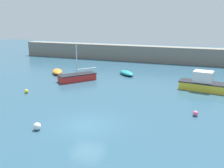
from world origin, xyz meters
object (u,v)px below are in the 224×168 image
object	(u,v)px
mooring_buoy_white	(37,126)
mooring_buoy_yellow	(26,91)
open_tender_yellow	(127,73)
motorboat_with_cabin	(205,84)
rowboat_blue_near	(57,72)
mooring_buoy_pink	(195,113)
sailboat_short_mast	(77,77)

from	to	relation	value
mooring_buoy_white	mooring_buoy_yellow	xyz separation A→B (m)	(-6.87, 7.59, -0.08)
open_tender_yellow	motorboat_with_cabin	distance (m)	11.78
motorboat_with_cabin	rowboat_blue_near	distance (m)	21.02
mooring_buoy_white	mooring_buoy_pink	xyz separation A→B (m)	(11.36, 6.94, -0.06)
mooring_buoy_pink	motorboat_with_cabin	bearing A→B (deg)	84.42
open_tender_yellow	mooring_buoy_white	size ratio (longest dim) A/B	5.75
open_tender_yellow	motorboat_with_cabin	world-z (taller)	motorboat_with_cabin
sailboat_short_mast	mooring_buoy_white	xyz separation A→B (m)	(4.02, -14.58, -0.21)
sailboat_short_mast	rowboat_blue_near	world-z (taller)	sailboat_short_mast
motorboat_with_cabin	mooring_buoy_pink	bearing A→B (deg)	-86.68
sailboat_short_mast	rowboat_blue_near	bearing A→B (deg)	-80.62
motorboat_with_cabin	mooring_buoy_yellow	world-z (taller)	motorboat_with_cabin
motorboat_with_cabin	rowboat_blue_near	xyz separation A→B (m)	(-20.94, 1.82, -0.47)
motorboat_with_cabin	sailboat_short_mast	size ratio (longest dim) A/B	1.26
open_tender_yellow	motorboat_with_cabin	bearing A→B (deg)	-156.74
motorboat_with_cabin	mooring_buoy_white	distance (m)	19.68
open_tender_yellow	motorboat_with_cabin	size ratio (longest dim) A/B	0.52
motorboat_with_cabin	mooring_buoy_white	xyz separation A→B (m)	(-12.19, -15.44, -0.52)
open_tender_yellow	mooring_buoy_pink	bearing A→B (deg)	173.49
open_tender_yellow	rowboat_blue_near	bearing A→B (deg)	60.98
motorboat_with_cabin	rowboat_blue_near	size ratio (longest dim) A/B	1.81
mooring_buoy_white	motorboat_with_cabin	bearing A→B (deg)	51.72
motorboat_with_cabin	rowboat_blue_near	bearing A→B (deg)	-176.07
mooring_buoy_white	mooring_buoy_pink	world-z (taller)	mooring_buoy_white
rowboat_blue_near	mooring_buoy_pink	world-z (taller)	rowboat_blue_near
motorboat_with_cabin	mooring_buoy_white	world-z (taller)	motorboat_with_cabin
sailboat_short_mast	mooring_buoy_white	size ratio (longest dim) A/B	8.67
mooring_buoy_white	rowboat_blue_near	bearing A→B (deg)	116.88
mooring_buoy_yellow	motorboat_with_cabin	bearing A→B (deg)	22.40
rowboat_blue_near	mooring_buoy_white	world-z (taller)	rowboat_blue_near
mooring_buoy_white	mooring_buoy_pink	bearing A→B (deg)	31.42
open_tender_yellow	sailboat_short_mast	size ratio (longest dim) A/B	0.66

